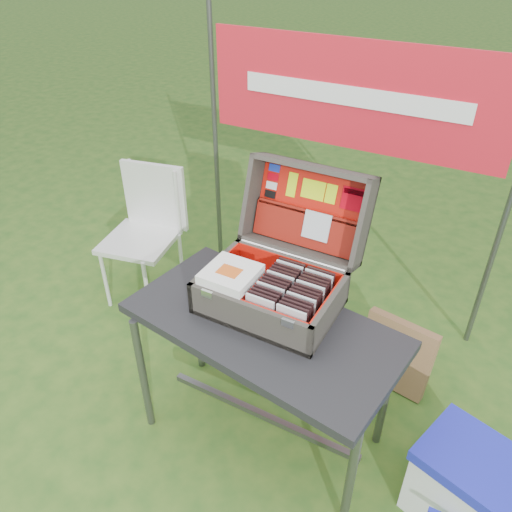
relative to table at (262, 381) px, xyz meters
The scene contains 94 objects.
ground 0.37m from the table, 160.17° to the left, with size 80.00×80.00×0.00m, color #27511B.
table is the anchor object (origin of this frame).
table_top 0.33m from the table, ahead, with size 1.11×0.56×0.04m, color black.
table_leg_fl 0.54m from the table, 156.27° to the right, with size 0.04×0.04×0.66m, color #59595B.
table_leg_fr 0.54m from the table, 23.73° to the right, with size 0.04×0.04×0.66m, color #59595B.
table_leg_bl 0.54m from the table, 156.27° to the left, with size 0.04×0.04×0.66m, color #59595B.
table_leg_br 0.54m from the table, 23.73° to the left, with size 0.04×0.04×0.66m, color #59595B.
table_brace 0.23m from the table, behind, with size 0.96×0.03×0.03m, color #59595B.
suitcase 0.61m from the table, 97.34° to the left, with size 0.55×0.55×0.49m, color #555047, non-canonical shape.
suitcase_base_bottom 0.37m from the table, 101.77° to the left, with size 0.55×0.39×0.02m, color #555047.
suitcase_base_wall_front 0.43m from the table, 103.08° to the right, with size 0.55×0.02×0.15m, color #555047.
suitcase_base_wall_back 0.51m from the table, 94.11° to the left, with size 0.55×0.02×0.15m, color #555047.
suitcase_base_wall_left 0.52m from the table, 161.02° to the left, with size 0.02×0.39×0.15m, color #555047.
suitcase_base_wall_right 0.50m from the table, 21.87° to the left, with size 0.02×0.39×0.15m, color #555047.
suitcase_liner_floor 0.39m from the table, 101.77° to the left, with size 0.50×0.35×0.01m, color red.
suitcase_latch_left 0.53m from the table, 153.44° to the right, with size 0.05×0.01×0.03m, color silver.
suitcase_latch_right 0.52m from the table, 32.22° to the right, with size 0.05×0.01×0.03m, color silver.
suitcase_hinge 0.57m from the table, 93.96° to the left, with size 0.02×0.02×0.49m, color silver.
suitcase_lid_back 0.80m from the table, 92.40° to the left, with size 0.55×0.39×0.02m, color #555047.
suitcase_lid_rim_far 0.96m from the table, 92.40° to the left, with size 0.55×0.02×0.15m, color #555047.
suitcase_lid_rim_near 0.60m from the table, 93.18° to the left, with size 0.55×0.02×0.15m, color #555047.
suitcase_lid_rim_left 0.83m from the table, 123.69° to the left, with size 0.02×0.39×0.15m, color #555047.
suitcase_lid_rim_right 0.82m from the table, 60.27° to the left, with size 0.02×0.39×0.15m, color #555047.
suitcase_lid_liner 0.79m from the table, 92.47° to the left, with size 0.50×0.34×0.01m, color red.
suitcase_liner_wall_front 0.44m from the table, 105.42° to the right, with size 0.50×0.01×0.12m, color red.
suitcase_liner_wall_back 0.51m from the table, 94.32° to the left, with size 0.50×0.01×0.12m, color red.
suitcase_liner_wall_left 0.52m from the table, 160.13° to the left, with size 0.01×0.35×0.12m, color red.
suitcase_liner_wall_right 0.50m from the table, 23.05° to the left, with size 0.01×0.35×0.12m, color red.
suitcase_lid_pocket 0.70m from the table, 92.74° to the left, with size 0.48×0.16×0.03m, color maroon.
suitcase_pocket_edge 0.77m from the table, 92.62° to the left, with size 0.47×0.02×0.02m, color maroon.
suitcase_pocket_cd 0.72m from the table, 84.74° to the left, with size 0.12×0.12×0.01m, color silver.
lid_sticker_cc_a 0.95m from the table, 113.40° to the left, with size 0.05×0.03×0.00m, color #1933B2.
lid_sticker_cc_b 0.91m from the table, 113.94° to the left, with size 0.05×0.03×0.00m, color #C20010.
lid_sticker_cc_c 0.88m from the table, 114.50° to the left, with size 0.05×0.03×0.00m, color white.
lid_sticker_cc_d 0.84m from the table, 115.09° to the left, with size 0.05×0.03×0.00m, color black.
lid_card_neon_tall 0.88m from the table, 104.02° to the left, with size 0.04×0.11×0.00m, color #D6FD12.
lid_card_neon_main 0.87m from the table, 92.36° to the left, with size 0.11×0.08×0.00m, color #D6FD12.
lid_card_neon_small 0.87m from the table, 82.73° to the left, with size 0.05×0.08×0.00m, color #D6FD12.
lid_sticker_band 0.89m from the table, 71.94° to the left, with size 0.10×0.10×0.00m, color #C20010.
lid_sticker_band_bar 0.91m from the table, 72.26° to the left, with size 0.09×0.02×0.00m, color black.
cd_left_0 0.45m from the table, 74.88° to the right, with size 0.12×0.01×0.14m, color silver.
cd_left_1 0.45m from the table, 65.10° to the right, with size 0.12×0.01×0.14m, color black.
cd_left_2 0.44m from the table, 31.34° to the right, with size 0.12×0.01×0.14m, color black.
cd_left_3 0.44m from the table, 43.12° to the left, with size 0.12×0.01×0.14m, color black.
cd_left_4 0.45m from the table, 68.05° to the left, with size 0.12×0.01×0.14m, color silver.
cd_left_5 0.45m from the table, 76.06° to the left, with size 0.12×0.01×0.14m, color black.
cd_left_6 0.45m from the table, 79.83° to the left, with size 0.12×0.01×0.14m, color black.
cd_left_7 0.46m from the table, 82.00° to the left, with size 0.12×0.01×0.14m, color black.
cd_left_8 0.46m from the table, 83.42° to the left, with size 0.12×0.01×0.14m, color silver.
cd_left_9 0.47m from the table, 84.41° to the left, with size 0.12×0.01×0.14m, color black.
cd_left_10 0.47m from the table, 85.14° to the left, with size 0.12×0.01×0.14m, color black.
cd_left_11 0.48m from the table, 85.70° to the left, with size 0.12×0.01×0.14m, color black.
cd_left_12 0.49m from the table, 86.15° to the left, with size 0.12×0.01×0.14m, color silver.
cd_left_13 0.50m from the table, 86.51° to the left, with size 0.12×0.01×0.14m, color black.
cd_right_0 0.47m from the table, 19.44° to the right, with size 0.12×0.01×0.14m, color silver.
cd_right_1 0.47m from the table, 11.61° to the right, with size 0.12×0.01×0.14m, color black.
cd_right_2 0.47m from the table, ahead, with size 0.12×0.01×0.14m, color black.
cd_right_3 0.47m from the table, ahead, with size 0.12×0.01×0.14m, color black.
cd_right_4 0.47m from the table, 13.32° to the left, with size 0.12×0.01×0.14m, color silver.
cd_right_5 0.47m from the table, 21.02° to the left, with size 0.12×0.01×0.14m, color black.
cd_right_6 0.47m from the table, 27.99° to the left, with size 0.12×0.01×0.14m, color black.
cd_right_7 0.48m from the table, 34.18° to the left, with size 0.12×0.01×0.14m, color black.
cd_right_8 0.48m from the table, 39.57° to the left, with size 0.12×0.01×0.14m, color silver.
cd_right_9 0.49m from the table, 44.24° to the left, with size 0.12×0.01×0.14m, color black.
cd_right_10 0.50m from the table, 48.27° to the left, with size 0.12×0.01×0.14m, color black.
cd_right_11 0.50m from the table, 51.75° to the left, with size 0.12×0.01×0.14m, color black.
cd_right_12 0.51m from the table, 54.77° to the left, with size 0.12×0.01×0.14m, color silver.
cd_right_13 0.52m from the table, 57.40° to the left, with size 0.12×0.01×0.14m, color black.
songbook_0 0.52m from the table, behind, with size 0.20×0.20×0.01m, color white.
songbook_1 0.53m from the table, behind, with size 0.20×0.20×0.01m, color white.
songbook_2 0.53m from the table, behind, with size 0.20×0.20×0.01m, color white.
songbook_3 0.54m from the table, behind, with size 0.20×0.20×0.01m, color white.
songbook_4 0.54m from the table, behind, with size 0.20×0.20×0.01m, color white.
songbook_5 0.55m from the table, behind, with size 0.20×0.20×0.01m, color white.
songbook_6 0.55m from the table, behind, with size 0.20×0.20×0.01m, color white.
songbook_7 0.56m from the table, behind, with size 0.20×0.20×0.01m, color white.
songbook_graphic 0.56m from the table, behind, with size 0.09×0.07×0.00m, color #D85919.
cooler 0.93m from the table, ahead, with size 0.43×0.33×0.38m, color white, non-canonical shape.
cooler_body 0.93m from the table, ahead, with size 0.41×0.31×0.33m, color white.
cooler_lid 0.91m from the table, ahead, with size 0.43×0.33×0.05m, color #1E25BD.
chair 1.25m from the table, 154.97° to the left, with size 0.40×0.44×0.87m, color silver, non-canonical shape.
chair_seat 1.25m from the table, 154.97° to the left, with size 0.40×0.40×0.03m, color silver.
chair_backrest 1.37m from the table, 147.64° to the left, with size 0.40×0.03×0.42m, color silver.
chair_leg_fl 1.35m from the table, 164.55° to the left, with size 0.02×0.02×0.45m, color silver.
chair_leg_fr 1.03m from the table, 159.53° to the left, with size 0.02×0.02×0.45m, color silver.
chair_leg_bl 1.47m from the table, 151.80° to the left, with size 0.02×0.02×0.45m, color silver.
chair_leg_br 1.19m from the table, 144.09° to the left, with size 0.02×0.02×0.45m, color silver.
chair_upright_left 1.51m from the table, 151.13° to the left, with size 0.02×0.02×0.42m, color silver.
chair_upright_right 1.23m from the table, 143.32° to the left, with size 0.02×0.02×0.42m, color silver.
cardboard_box 0.78m from the table, 53.84° to the left, with size 0.37×0.06×0.39m, color olive.
banner_post_left 1.57m from the table, 130.01° to the left, with size 0.03×0.03×1.70m, color #59595B.
banner_post_right 1.45m from the table, 56.80° to the left, with size 0.03×0.03×1.70m, color #59595B.
banner 1.48m from the table, 95.34° to the left, with size 1.60×0.01×0.55m, color red.
banner_text 1.47m from the table, 95.39° to the left, with size 1.20×0.00×0.10m, color white.
Camera 1 is at (0.82, -1.37, 2.04)m, focal length 35.00 mm.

